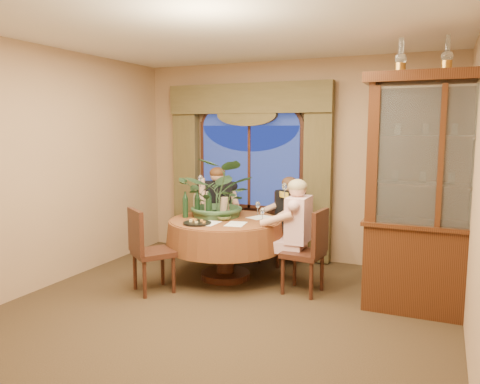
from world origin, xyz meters
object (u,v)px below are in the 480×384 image
at_px(chair_front_left, 153,250).
at_px(chair_right, 303,251).
at_px(oil_lamp_left, 401,56).
at_px(wine_bottle_4, 207,205).
at_px(stoneware_vase, 225,207).
at_px(wine_bottle_1, 196,203).
at_px(centerpiece_plant, 220,167).
at_px(olive_bowl, 224,218).
at_px(wine_bottle_3, 209,202).
at_px(person_scarf, 290,221).
at_px(chair_back_right, 277,229).
at_px(wine_bottle_0, 208,206).
at_px(chair_back, 221,224).
at_px(dining_table, 225,249).
at_px(wine_bottle_2, 185,204).
at_px(oil_lamp_center, 447,53).
at_px(china_cabinet, 439,196).
at_px(person_pink, 298,234).
at_px(person_back, 217,212).
at_px(wine_bottle_5, 197,204).

bearing_deg(chair_front_left, chair_right, 58.26).
relative_size(oil_lamp_left, wine_bottle_4, 1.03).
bearing_deg(chair_front_left, wine_bottle_4, 104.82).
distance_m(stoneware_vase, wine_bottle_1, 0.40).
height_order(stoneware_vase, centerpiece_plant, centerpiece_plant).
bearing_deg(olive_bowl, wine_bottle_3, 142.76).
bearing_deg(wine_bottle_1, person_scarf, 36.26).
xyz_separation_m(chair_back_right, wine_bottle_0, (-0.58, -0.94, 0.44)).
bearing_deg(chair_back, wine_bottle_3, 75.08).
relative_size(chair_back, stoneware_vase, 3.81).
height_order(chair_back_right, centerpiece_plant, centerpiece_plant).
bearing_deg(person_scarf, dining_table, 90.00).
bearing_deg(chair_back_right, wine_bottle_2, 70.80).
distance_m(person_scarf, stoneware_vase, 1.00).
relative_size(oil_lamp_center, centerpiece_plant, 0.31).
bearing_deg(oil_lamp_center, wine_bottle_0, 178.03).
bearing_deg(wine_bottle_4, dining_table, -2.52).
bearing_deg(olive_bowl, chair_back, 118.31).
xyz_separation_m(person_scarf, wine_bottle_1, (-1.03, -0.75, 0.30)).
distance_m(person_scarf, wine_bottle_4, 1.21).
distance_m(china_cabinet, centerpiece_plant, 2.58).
bearing_deg(wine_bottle_0, person_pink, 3.18).
xyz_separation_m(olive_bowl, wine_bottle_2, (-0.53, -0.03, 0.14)).
height_order(chair_back_right, chair_front_left, same).
relative_size(oil_lamp_left, chair_front_left, 0.35).
bearing_deg(oil_lamp_left, wine_bottle_3, 171.81).
relative_size(person_back, wine_bottle_1, 3.99).
bearing_deg(dining_table, person_scarf, 56.30).
relative_size(china_cabinet, chair_back, 2.50).
xyz_separation_m(person_scarf, olive_bowl, (-0.55, -0.92, 0.16)).
distance_m(person_back, wine_bottle_4, 0.94).
distance_m(china_cabinet, chair_front_left, 3.11).
height_order(chair_back_right, chair_back, same).
relative_size(dining_table, person_back, 1.12).
distance_m(wine_bottle_1, wine_bottle_5, 0.10).
xyz_separation_m(oil_lamp_center, wine_bottle_3, (-2.73, 0.33, -1.66)).
bearing_deg(dining_table, centerpiece_plant, 130.52).
bearing_deg(china_cabinet, wine_bottle_0, 178.03).
xyz_separation_m(dining_table, wine_bottle_3, (-0.32, 0.19, 0.54)).
bearing_deg(wine_bottle_5, oil_lamp_center, -3.29).
distance_m(oil_lamp_center, wine_bottle_4, 3.14).
xyz_separation_m(stoneware_vase, wine_bottle_5, (-0.33, -0.11, 0.04)).
xyz_separation_m(chair_back, wine_bottle_4, (0.25, -0.88, 0.44)).
xyz_separation_m(dining_table, wine_bottle_1, (-0.46, 0.10, 0.54)).
height_order(person_pink, person_back, person_back).
bearing_deg(centerpiece_plant, stoneware_vase, -25.36).
relative_size(stoneware_vase, wine_bottle_4, 0.76).
distance_m(dining_table, china_cabinet, 2.55).
bearing_deg(wine_bottle_1, china_cabinet, -4.73).
relative_size(person_back, person_scarf, 1.08).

